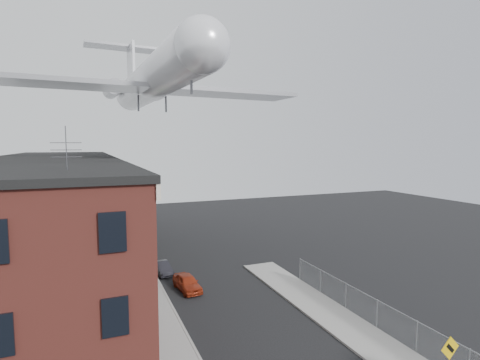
# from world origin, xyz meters

# --- Properties ---
(sidewalk_left) EXTENTS (3.00, 62.00, 0.12)m
(sidewalk_left) POSITION_xyz_m (-5.50, 24.00, 0.06)
(sidewalk_left) COLOR gray
(sidewalk_left) RESTS_ON ground
(sidewalk_right) EXTENTS (3.00, 26.00, 0.12)m
(sidewalk_right) POSITION_xyz_m (5.50, 6.00, 0.06)
(sidewalk_right) COLOR gray
(sidewalk_right) RESTS_ON ground
(curb_left) EXTENTS (0.15, 62.00, 0.14)m
(curb_left) POSITION_xyz_m (-4.05, 24.00, 0.07)
(curb_left) COLOR gray
(curb_left) RESTS_ON ground
(curb_right) EXTENTS (0.15, 26.00, 0.14)m
(curb_right) POSITION_xyz_m (4.05, 6.00, 0.07)
(curb_right) COLOR gray
(curb_right) RESTS_ON ground
(corner_building) EXTENTS (10.31, 12.30, 12.15)m
(corner_building) POSITION_xyz_m (-12.00, 7.00, 5.16)
(corner_building) COLOR #3A1912
(corner_building) RESTS_ON ground
(row_house_a) EXTENTS (11.98, 7.00, 10.30)m
(row_house_a) POSITION_xyz_m (-11.96, 16.50, 5.13)
(row_house_a) COLOR slate
(row_house_a) RESTS_ON ground
(row_house_b) EXTENTS (11.98, 7.00, 10.30)m
(row_house_b) POSITION_xyz_m (-11.96, 23.50, 5.13)
(row_house_b) COLOR #706558
(row_house_b) RESTS_ON ground
(row_house_c) EXTENTS (11.98, 7.00, 10.30)m
(row_house_c) POSITION_xyz_m (-11.96, 30.50, 5.13)
(row_house_c) COLOR slate
(row_house_c) RESTS_ON ground
(row_house_d) EXTENTS (11.98, 7.00, 10.30)m
(row_house_d) POSITION_xyz_m (-11.96, 37.50, 5.13)
(row_house_d) COLOR #706558
(row_house_d) RESTS_ON ground
(row_house_e) EXTENTS (11.98, 7.00, 10.30)m
(row_house_e) POSITION_xyz_m (-11.96, 44.50, 5.13)
(row_house_e) COLOR slate
(row_house_e) RESTS_ON ground
(chainlink_fence) EXTENTS (0.06, 18.06, 1.90)m
(chainlink_fence) POSITION_xyz_m (7.00, 5.00, 1.00)
(chainlink_fence) COLOR gray
(chainlink_fence) RESTS_ON ground
(warning_sign) EXTENTS (1.10, 0.11, 2.80)m
(warning_sign) POSITION_xyz_m (5.60, -1.03, 1.88)
(warning_sign) COLOR #515156
(warning_sign) RESTS_ON ground
(utility_pole) EXTENTS (1.80, 0.26, 9.00)m
(utility_pole) POSITION_xyz_m (-5.60, 18.00, 4.67)
(utility_pole) COLOR black
(utility_pole) RESTS_ON ground
(street_tree) EXTENTS (3.22, 3.20, 5.20)m
(street_tree) POSITION_xyz_m (-5.27, 27.92, 3.45)
(street_tree) COLOR black
(street_tree) RESTS_ON ground
(car_near) EXTENTS (1.85, 3.78, 1.24)m
(car_near) POSITION_xyz_m (-2.28, 15.53, 0.62)
(car_near) COLOR maroon
(car_near) RESTS_ON ground
(car_mid) EXTENTS (1.48, 3.38, 1.08)m
(car_mid) POSITION_xyz_m (-3.37, 20.03, 0.54)
(car_mid) COLOR black
(car_mid) RESTS_ON ground
(car_far) EXTENTS (1.69, 3.86, 1.10)m
(car_far) POSITION_xyz_m (-3.60, 29.19, 0.55)
(car_far) COLOR slate
(car_far) RESTS_ON ground
(airplane) EXTENTS (26.88, 30.69, 8.89)m
(airplane) POSITION_xyz_m (-3.10, 24.55, 17.50)
(airplane) COLOR white
(airplane) RESTS_ON ground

